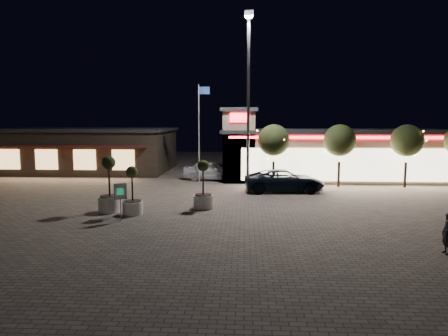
# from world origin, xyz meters

# --- Properties ---
(ground) EXTENTS (90.00, 90.00, 0.00)m
(ground) POSITION_xyz_m (0.00, 0.00, 0.00)
(ground) COLOR #6D6258
(ground) RESTS_ON ground
(retail_building) EXTENTS (20.40, 8.40, 6.10)m
(retail_building) POSITION_xyz_m (9.51, 15.82, 2.21)
(retail_building) COLOR tan
(retail_building) RESTS_ON ground
(restaurant_building) EXTENTS (16.40, 11.00, 4.30)m
(restaurant_building) POSITION_xyz_m (-14.00, 19.97, 2.16)
(restaurant_building) COLOR #382D23
(restaurant_building) RESTS_ON ground
(floodlight_pole) EXTENTS (0.60, 0.40, 12.38)m
(floodlight_pole) POSITION_xyz_m (2.00, 8.00, 7.02)
(floodlight_pole) COLOR gray
(floodlight_pole) RESTS_ON ground
(flagpole) EXTENTS (0.95, 0.10, 8.00)m
(flagpole) POSITION_xyz_m (-1.90, 13.00, 4.74)
(flagpole) COLOR white
(flagpole) RESTS_ON ground
(string_tree_a) EXTENTS (2.42, 2.42, 4.79)m
(string_tree_a) POSITION_xyz_m (4.00, 11.00, 3.56)
(string_tree_a) COLOR #332319
(string_tree_a) RESTS_ON ground
(string_tree_b) EXTENTS (2.42, 2.42, 4.79)m
(string_tree_b) POSITION_xyz_m (9.00, 11.00, 3.56)
(string_tree_b) COLOR #332319
(string_tree_b) RESTS_ON ground
(string_tree_c) EXTENTS (2.42, 2.42, 4.79)m
(string_tree_c) POSITION_xyz_m (14.00, 11.00, 3.56)
(string_tree_c) COLOR #332319
(string_tree_c) RESTS_ON ground
(pickup_truck) EXTENTS (5.89, 3.07, 1.59)m
(pickup_truck) POSITION_xyz_m (4.65, 8.72, 0.79)
(pickup_truck) COLOR black
(pickup_truck) RESTS_ON ground
(white_sedan) EXTENTS (4.89, 2.46, 1.60)m
(white_sedan) POSITION_xyz_m (-1.10, 14.00, 0.80)
(white_sedan) COLOR white
(white_sedan) RESTS_ON ground
(pedestrian) EXTENTS (0.41, 0.60, 1.59)m
(pedestrian) POSITION_xyz_m (9.51, -4.60, 0.80)
(pedestrian) COLOR black
(pedestrian) RESTS_ON ground
(planter_left) EXTENTS (1.28, 1.28, 3.13)m
(planter_left) POSITION_xyz_m (-5.72, 1.75, 0.97)
(planter_left) COLOR silver
(planter_left) RESTS_ON ground
(planter_mid) EXTENTS (1.07, 1.07, 2.64)m
(planter_mid) POSITION_xyz_m (-4.27, 1.17, 0.82)
(planter_mid) COLOR silver
(planter_mid) RESTS_ON ground
(planter_right) EXTENTS (1.15, 1.15, 2.84)m
(planter_right) POSITION_xyz_m (-0.61, 2.92, 0.88)
(planter_right) COLOR silver
(planter_right) RESTS_ON ground
(valet_sign) EXTENTS (0.61, 0.30, 1.93)m
(valet_sign) POSITION_xyz_m (-4.48, -0.23, 1.35)
(valet_sign) COLOR gray
(valet_sign) RESTS_ON ground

